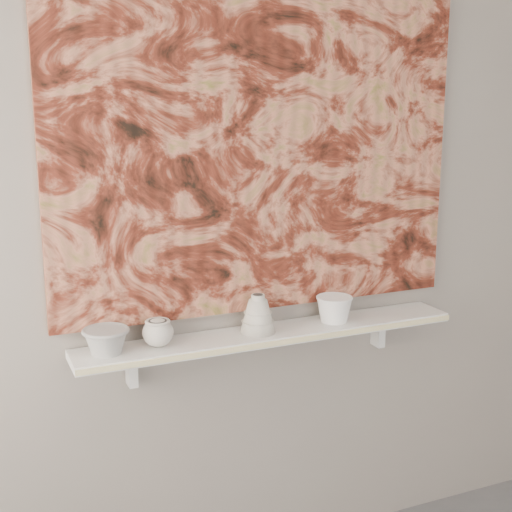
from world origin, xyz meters
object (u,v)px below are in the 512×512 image
shelf (271,334)px  bowl_grey (106,341)px  bowl_white (334,309)px  painting (262,155)px  cup_cream (158,333)px  bell_vessel (258,313)px

shelf → bowl_grey: 0.59m
bowl_grey → bowl_white: size_ratio=1.13×
painting → bowl_white: 0.62m
cup_cream → bell_vessel: (0.36, 0.00, 0.02)m
bowl_white → cup_cream: bearing=180.0°
shelf → bowl_grey: bowl_grey is taller
shelf → bowl_grey: bearing=180.0°
painting → cup_cream: bearing=-168.9°
shelf → bell_vessel: bearing=180.0°
painting → bowl_grey: painting is taller
shelf → bowl_white: 0.26m
cup_cream → bell_vessel: bell_vessel is taller
painting → cup_cream: (-0.41, -0.08, -0.56)m
bowl_grey → bowl_white: bearing=0.0°
bowl_grey → bell_vessel: 0.53m
painting → shelf: bearing=-90.0°
bowl_grey → cup_cream: (0.17, 0.00, 0.00)m
painting → bell_vessel: painting is taller
bowl_grey → bowl_white: 0.84m
bowl_white → shelf: bearing=180.0°
cup_cream → bell_vessel: size_ratio=0.75×
bowl_white → bell_vessel: bearing=180.0°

